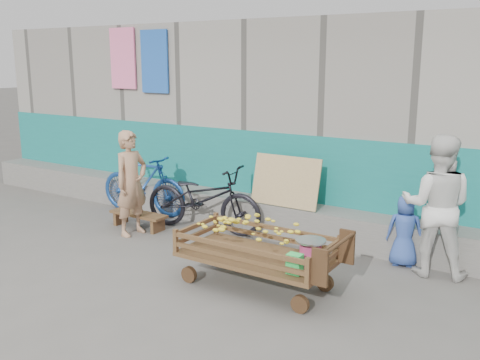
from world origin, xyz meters
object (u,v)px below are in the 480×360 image
Objects in this scene: child at (405,231)px; bicycle_blue at (143,184)px; bench at (139,217)px; woman at (437,206)px; banana_cart at (254,241)px; bicycle_dark at (203,198)px; vendor_man at (131,183)px.

bicycle_blue is at bearing -13.73° from child.
bench is 0.56× the size of woman.
bicycle_dark is at bearing 141.63° from banana_cart.
banana_cart is 1.11× the size of woman.
woman reaches higher than banana_cart.
woman reaches higher than bicycle_dark.
bicycle_dark is (-2.84, -0.20, 0.04)m from child.
banana_cart is at bearing -136.09° from bicycle_dark.
vendor_man is 3.70m from child.
woman reaches higher than bicycle_blue.
vendor_man reaches higher than child.
bicycle_blue reaches higher than child.
banana_cart is 2.68m from bench.
woman is at bearing -95.49° from bicycle_dark.
child is (3.71, 0.62, 0.27)m from bench.
banana_cart is 1.11× the size of bicycle_blue.
bicycle_blue is at bearing 153.31° from banana_cart.
vendor_man is 1.70× the size of child.
bicycle_blue reaches higher than bicycle_dark.
bicycle_dark is at bearing -9.71° from child.
bench is at bearing 108.27° from bicycle_dark.
vendor_man is (0.13, -0.25, 0.57)m from bench.
woman is (1.56, 1.42, 0.30)m from banana_cart.
bicycle_dark is at bearing -102.18° from bicycle_blue.
bicycle_blue is (-0.47, 0.62, 0.32)m from bench.
bench is 0.50× the size of bicycle_dark.
banana_cart is 1.21× the size of vendor_man.
bench is 0.56× the size of bicycle_blue.
bicycle_blue is (-4.54, 0.08, -0.33)m from woman.
bicycle_blue is at bearing -10.39° from woman.
bicycle_blue is (-2.98, 1.50, -0.03)m from banana_cart.
banana_cart is 0.99× the size of bicycle_dark.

